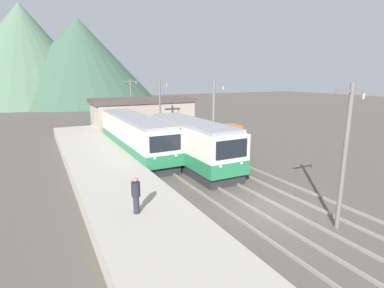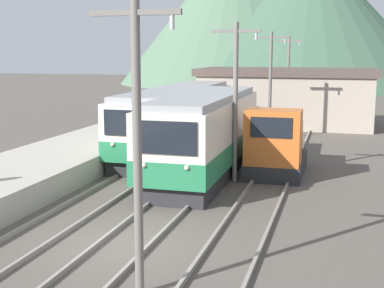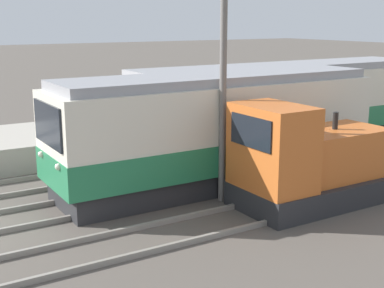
{
  "view_description": "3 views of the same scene",
  "coord_description": "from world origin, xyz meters",
  "px_view_note": "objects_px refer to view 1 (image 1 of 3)",
  "views": [
    {
      "loc": [
        -9.96,
        -10.93,
        6.74
      ],
      "look_at": [
        -0.23,
        7.87,
        2.0
      ],
      "focal_mm": 28.0,
      "sensor_mm": 36.0,
      "label": 1
    },
    {
      "loc": [
        5.86,
        -13.34,
        5.4
      ],
      "look_at": [
        0.22,
        6.81,
        1.74
      ],
      "focal_mm": 50.0,
      "sensor_mm": 36.0,
      "label": 2
    },
    {
      "loc": [
        14.06,
        -0.47,
        5.24
      ],
      "look_at": [
        0.73,
        7.66,
        1.57
      ],
      "focal_mm": 50.0,
      "sensor_mm": 36.0,
      "label": 3
    }
  ],
  "objects_px": {
    "catenary_mast_near": "(345,152)",
    "shunting_locomotive": "(216,144)",
    "commuter_train_center": "(191,145)",
    "catenary_mast_mid": "(214,120)",
    "catenary_mast_far": "(160,108)",
    "commuter_train_left": "(135,137)",
    "catenary_mast_distant": "(131,101)",
    "person_on_platform": "(136,194)"
  },
  "relations": [
    {
      "from": "catenary_mast_near",
      "to": "shunting_locomotive",
      "type": "bearing_deg",
      "value": 83.38
    },
    {
      "from": "commuter_train_center",
      "to": "shunting_locomotive",
      "type": "distance_m",
      "value": 3.23
    },
    {
      "from": "commuter_train_center",
      "to": "catenary_mast_mid",
      "type": "xyz_separation_m",
      "value": [
        1.51,
        -0.84,
        1.91
      ]
    },
    {
      "from": "shunting_locomotive",
      "to": "catenary_mast_near",
      "type": "xyz_separation_m",
      "value": [
        -1.49,
        -12.85,
        2.37
      ]
    },
    {
      "from": "catenary_mast_mid",
      "to": "catenary_mast_far",
      "type": "height_order",
      "value": "same"
    },
    {
      "from": "catenary_mast_mid",
      "to": "commuter_train_left",
      "type": "bearing_deg",
      "value": 125.58
    },
    {
      "from": "shunting_locomotive",
      "to": "catenary_mast_distant",
      "type": "bearing_deg",
      "value": 94.29
    },
    {
      "from": "catenary_mast_far",
      "to": "catenary_mast_distant",
      "type": "relative_size",
      "value": 1.0
    },
    {
      "from": "catenary_mast_distant",
      "to": "person_on_platform",
      "type": "bearing_deg",
      "value": -105.9
    },
    {
      "from": "commuter_train_left",
      "to": "catenary_mast_mid",
      "type": "distance_m",
      "value": 7.66
    },
    {
      "from": "catenary_mast_near",
      "to": "catenary_mast_mid",
      "type": "height_order",
      "value": "same"
    },
    {
      "from": "shunting_locomotive",
      "to": "catenary_mast_distant",
      "type": "distance_m",
      "value": 20.09
    },
    {
      "from": "commuter_train_center",
      "to": "catenary_mast_far",
      "type": "xyz_separation_m",
      "value": [
        1.51,
        10.07,
        1.91
      ]
    },
    {
      "from": "catenary_mast_mid",
      "to": "catenary_mast_far",
      "type": "bearing_deg",
      "value": 90.0
    },
    {
      "from": "shunting_locomotive",
      "to": "catenary_mast_mid",
      "type": "xyz_separation_m",
      "value": [
        -1.49,
        -1.94,
        2.37
      ]
    },
    {
      "from": "shunting_locomotive",
      "to": "catenary_mast_far",
      "type": "bearing_deg",
      "value": 99.44
    },
    {
      "from": "commuter_train_center",
      "to": "catenary_mast_mid",
      "type": "relative_size",
      "value": 1.68
    },
    {
      "from": "shunting_locomotive",
      "to": "catenary_mast_mid",
      "type": "relative_size",
      "value": 0.72
    },
    {
      "from": "person_on_platform",
      "to": "catenary_mast_near",
      "type": "bearing_deg",
      "value": -23.99
    },
    {
      "from": "catenary_mast_far",
      "to": "shunting_locomotive",
      "type": "bearing_deg",
      "value": -80.56
    },
    {
      "from": "catenary_mast_near",
      "to": "catenary_mast_distant",
      "type": "distance_m",
      "value": 32.74
    },
    {
      "from": "commuter_train_center",
      "to": "catenary_mast_near",
      "type": "bearing_deg",
      "value": -82.69
    },
    {
      "from": "shunting_locomotive",
      "to": "catenary_mast_far",
      "type": "distance_m",
      "value": 9.4
    },
    {
      "from": "commuter_train_center",
      "to": "catenary_mast_distant",
      "type": "bearing_deg",
      "value": 85.89
    },
    {
      "from": "catenary_mast_mid",
      "to": "catenary_mast_far",
      "type": "relative_size",
      "value": 1.0
    },
    {
      "from": "commuter_train_center",
      "to": "person_on_platform",
      "type": "bearing_deg",
      "value": -129.98
    },
    {
      "from": "commuter_train_left",
      "to": "person_on_platform",
      "type": "height_order",
      "value": "commuter_train_left"
    },
    {
      "from": "shunting_locomotive",
      "to": "person_on_platform",
      "type": "bearing_deg",
      "value": -136.81
    },
    {
      "from": "commuter_train_center",
      "to": "person_on_platform",
      "type": "distance_m",
      "value": 10.54
    },
    {
      "from": "commuter_train_center",
      "to": "commuter_train_left",
      "type": "bearing_deg",
      "value": 118.39
    },
    {
      "from": "catenary_mast_near",
      "to": "catenary_mast_far",
      "type": "height_order",
      "value": "same"
    },
    {
      "from": "shunting_locomotive",
      "to": "person_on_platform",
      "type": "distance_m",
      "value": 13.41
    },
    {
      "from": "commuter_train_center",
      "to": "catenary_mast_distant",
      "type": "xyz_separation_m",
      "value": [
        1.51,
        20.99,
        1.91
      ]
    },
    {
      "from": "commuter_train_left",
      "to": "shunting_locomotive",
      "type": "height_order",
      "value": "commuter_train_left"
    },
    {
      "from": "commuter_train_left",
      "to": "person_on_platform",
      "type": "distance_m",
      "value": 13.84
    },
    {
      "from": "catenary_mast_far",
      "to": "catenary_mast_distant",
      "type": "xyz_separation_m",
      "value": [
        0.0,
        10.91,
        0.0
      ]
    },
    {
      "from": "commuter_train_center",
      "to": "catenary_mast_mid",
      "type": "bearing_deg",
      "value": -29.17
    },
    {
      "from": "catenary_mast_near",
      "to": "catenary_mast_distant",
      "type": "height_order",
      "value": "same"
    },
    {
      "from": "catenary_mast_far",
      "to": "catenary_mast_distant",
      "type": "distance_m",
      "value": 10.91
    },
    {
      "from": "shunting_locomotive",
      "to": "catenary_mast_near",
      "type": "distance_m",
      "value": 13.15
    },
    {
      "from": "commuter_train_left",
      "to": "catenary_mast_near",
      "type": "bearing_deg",
      "value": -75.73
    },
    {
      "from": "commuter_train_center",
      "to": "catenary_mast_far",
      "type": "bearing_deg",
      "value": 81.48
    }
  ]
}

